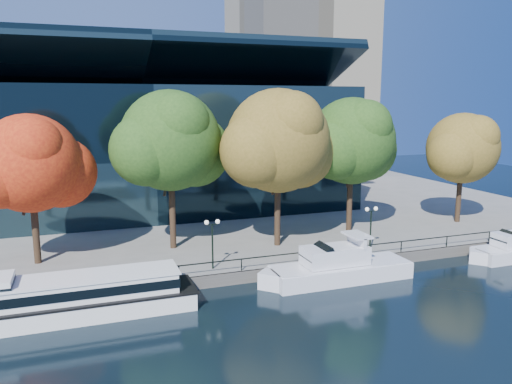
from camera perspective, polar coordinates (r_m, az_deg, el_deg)
name	(u,v)px	position (r m, az deg, el deg)	size (l,w,h in m)	color
ground	(255,297)	(37.61, -0.10, -11.94)	(160.00, 160.00, 0.00)	black
promenade	(169,200)	(71.50, -9.88, -0.94)	(90.00, 67.08, 1.00)	slate
railing	(241,259)	(39.84, -1.67, -7.69)	(88.20, 0.08, 0.99)	black
convention_building	(142,147)	(65.31, -12.87, 5.00)	(50.00, 24.57, 21.43)	black
tour_boat	(70,297)	(36.18, -20.52, -11.15)	(17.43, 3.89, 3.31)	white
cruiser_near	(335,267)	(40.95, 9.04, -8.46)	(12.85, 3.31, 3.72)	white
tree_1	(32,165)	(43.98, -24.18, 2.78)	(9.95, 8.16, 12.33)	black
tree_2	(172,143)	(44.97, -9.52, 5.57)	(11.19, 9.17, 14.31)	black
tree_3	(280,143)	(45.31, 2.79, 5.60)	(11.76, 9.65, 14.44)	black
tree_4	(353,143)	(51.38, 11.08, 5.53)	(10.91, 8.95, 13.69)	black
tree_5	(464,150)	(59.11, 22.66, 4.47)	(9.62, 7.89, 12.07)	black
lamp_1	(212,233)	(39.88, -5.02, -4.65)	(1.26, 0.36, 4.03)	black
lamp_2	(371,218)	(45.64, 13.02, -2.96)	(1.26, 0.36, 4.03)	black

